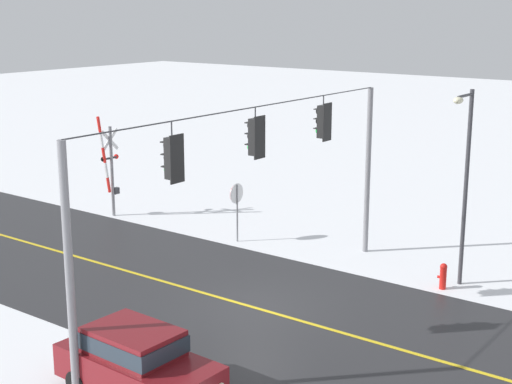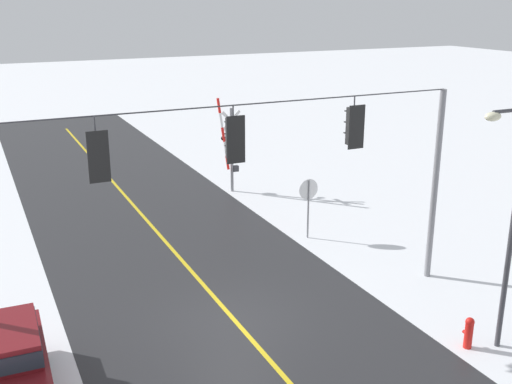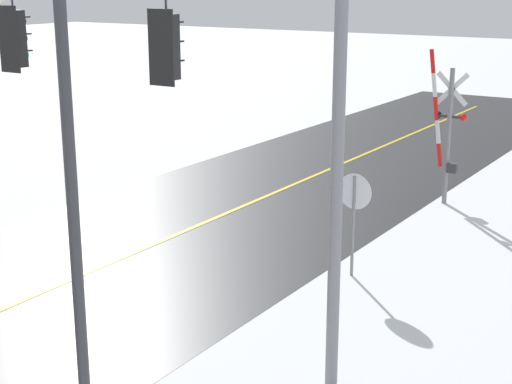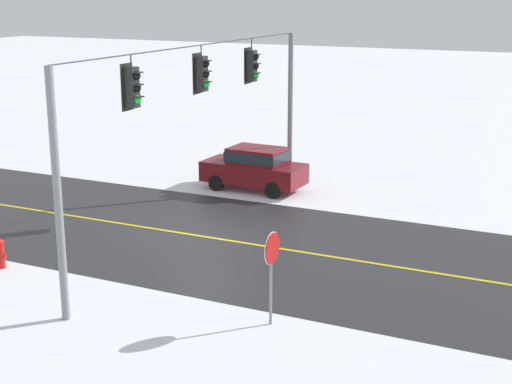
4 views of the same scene
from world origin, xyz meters
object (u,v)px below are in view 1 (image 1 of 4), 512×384
at_px(railroad_crossing, 110,166).
at_px(parked_car_maroon, 137,361).
at_px(streetlamp_near, 464,171).
at_px(fire_hydrant, 443,275).
at_px(stop_sign, 237,199).

height_order(railroad_crossing, parked_car_maroon, railroad_crossing).
relative_size(streetlamp_near, fire_hydrant, 7.39).
bearing_deg(stop_sign, railroad_crossing, -87.34).
distance_m(stop_sign, streetlamp_near, 9.21).
xyz_separation_m(parked_car_maroon, streetlamp_near, (-11.69, 3.11, 2.96)).
distance_m(stop_sign, parked_car_maroon, 12.64).
height_order(railroad_crossing, fire_hydrant, railroad_crossing).
relative_size(parked_car_maroon, streetlamp_near, 0.65).
xyz_separation_m(stop_sign, railroad_crossing, (0.32, -6.79, 0.55)).
relative_size(parked_car_maroon, fire_hydrant, 4.82).
bearing_deg(streetlamp_near, fire_hydrant, -24.93).
bearing_deg(railroad_crossing, streetlamp_near, 92.94).
bearing_deg(parked_car_maroon, railroad_crossing, -130.79).
height_order(stop_sign, railroad_crossing, railroad_crossing).
relative_size(stop_sign, streetlamp_near, 0.36).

